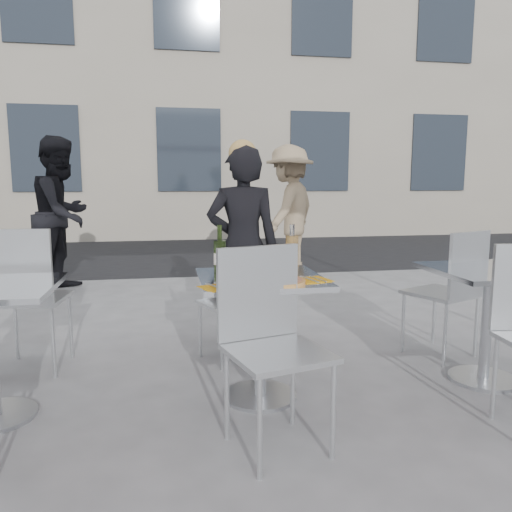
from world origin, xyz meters
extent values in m
plane|color=slate|center=(0.00, 0.00, 0.00)|extent=(80.00, 80.00, 0.00)
cube|color=black|center=(0.00, 6.50, 0.00)|extent=(24.00, 5.00, 0.00)
cube|color=#A59B89|center=(0.00, 10.00, 5.00)|extent=(24.00, 3.00, 10.00)
cylinder|color=#B7BABF|center=(0.00, 0.00, 0.01)|extent=(0.44, 0.44, 0.02)
cylinder|color=#B7BABF|center=(0.00, 0.00, 0.37)|extent=(0.07, 0.07, 0.72)
cube|color=silver|center=(0.00, 0.00, 0.73)|extent=(0.72, 0.72, 0.03)
cylinder|color=#B7BABF|center=(1.50, 0.00, 0.01)|extent=(0.44, 0.44, 0.02)
cylinder|color=#B7BABF|center=(1.50, 0.00, 0.37)|extent=(0.07, 0.07, 0.72)
cube|color=silver|center=(1.50, 0.00, 0.73)|extent=(0.72, 0.72, 0.03)
cylinder|color=silver|center=(0.00, 0.91, 0.21)|extent=(0.02, 0.02, 0.41)
cylinder|color=silver|center=(-0.31, 0.78, 0.21)|extent=(0.02, 0.02, 0.41)
cylinder|color=silver|center=(0.13, 0.61, 0.21)|extent=(0.02, 0.02, 0.41)
cylinder|color=silver|center=(-0.18, 0.48, 0.21)|extent=(0.02, 0.02, 0.41)
cube|color=silver|center=(-0.09, 0.70, 0.42)|extent=(0.51, 0.51, 0.02)
cube|color=silver|center=(-0.02, 0.52, 0.64)|extent=(0.37, 0.17, 0.41)
cylinder|color=silver|center=(-0.16, -0.83, 0.24)|extent=(0.03, 0.03, 0.48)
cylinder|color=silver|center=(0.21, -0.73, 0.24)|extent=(0.03, 0.03, 0.48)
cylinder|color=silver|center=(-0.26, -0.46, 0.24)|extent=(0.03, 0.03, 0.48)
cylinder|color=silver|center=(0.11, -0.36, 0.24)|extent=(0.03, 0.03, 0.48)
cube|color=silver|center=(-0.03, -0.59, 0.49)|extent=(0.55, 0.55, 0.03)
cube|color=silver|center=(-0.08, -0.38, 0.74)|extent=(0.44, 0.14, 0.48)
cylinder|color=silver|center=(-1.26, 0.94, 0.24)|extent=(0.03, 0.03, 0.49)
cylinder|color=silver|center=(-1.64, 0.98, 0.24)|extent=(0.03, 0.03, 0.49)
cylinder|color=silver|center=(-1.30, 0.55, 0.24)|extent=(0.03, 0.03, 0.49)
cube|color=silver|center=(-1.47, 0.77, 0.50)|extent=(0.50, 0.50, 0.03)
cube|color=silver|center=(-1.49, 0.54, 0.76)|extent=(0.46, 0.07, 0.49)
cylinder|color=silver|center=(1.57, 0.77, 0.23)|extent=(0.02, 0.02, 0.47)
cylinder|color=silver|center=(1.23, 0.62, 0.23)|extent=(0.02, 0.02, 0.47)
cylinder|color=silver|center=(1.72, 0.42, 0.23)|extent=(0.02, 0.02, 0.47)
cylinder|color=silver|center=(1.38, 0.28, 0.23)|extent=(0.02, 0.02, 0.47)
cube|color=silver|center=(1.47, 0.52, 0.48)|extent=(0.57, 0.57, 0.03)
cube|color=silver|center=(1.56, 0.32, 0.72)|extent=(0.41, 0.20, 0.47)
cylinder|color=silver|center=(1.21, -0.49, 0.24)|extent=(0.03, 0.03, 0.47)
imported|color=black|center=(0.06, 1.07, 0.79)|extent=(0.62, 0.45, 1.58)
imported|color=black|center=(-1.76, 3.47, 0.92)|extent=(0.99, 1.09, 1.84)
imported|color=#957F60|center=(1.11, 3.76, 0.90)|extent=(1.23, 1.33, 1.79)
cylinder|color=tan|center=(0.05, -0.19, 0.76)|extent=(0.32, 0.32, 0.02)
cylinder|color=#D5C38A|center=(0.05, -0.19, 0.77)|extent=(0.28, 0.28, 0.00)
cylinder|color=white|center=(0.07, 0.18, 0.76)|extent=(0.35, 0.35, 0.01)
cylinder|color=tan|center=(0.07, 0.18, 0.77)|extent=(0.31, 0.31, 0.02)
cylinder|color=#D5C38A|center=(0.07, 0.18, 0.78)|extent=(0.27, 0.27, 0.00)
cylinder|color=white|center=(0.04, 0.09, 0.76)|extent=(0.22, 0.22, 0.01)
ellipsoid|color=#1C6E1B|center=(0.04, 0.09, 0.80)|extent=(0.15, 0.15, 0.08)
sphere|color=#B21914|center=(0.08, 0.11, 0.81)|extent=(0.03, 0.03, 0.03)
cylinder|color=#37521E|center=(-0.22, 0.15, 0.85)|extent=(0.07, 0.07, 0.20)
cone|color=#37521E|center=(-0.22, 0.15, 0.95)|extent=(0.07, 0.07, 0.03)
cylinder|color=#37521E|center=(-0.22, 0.15, 0.99)|extent=(0.03, 0.03, 0.10)
cylinder|color=silver|center=(-0.22, 0.15, 0.84)|extent=(0.08, 0.08, 0.07)
cylinder|color=tan|center=(0.23, 0.17, 0.86)|extent=(0.08, 0.08, 0.22)
cylinder|color=white|center=(0.23, 0.17, 1.00)|extent=(0.03, 0.03, 0.08)
cylinder|color=white|center=(0.15, 0.06, 0.80)|extent=(0.06, 0.06, 0.09)
cylinder|color=silver|center=(0.15, 0.06, 0.85)|extent=(0.06, 0.06, 0.02)
cylinder|color=white|center=(-0.12, 0.08, 0.75)|extent=(0.06, 0.06, 0.00)
cylinder|color=white|center=(-0.12, 0.08, 0.80)|extent=(0.01, 0.01, 0.09)
ellipsoid|color=white|center=(-0.12, 0.08, 0.86)|extent=(0.07, 0.07, 0.08)
ellipsoid|color=beige|center=(-0.12, 0.08, 0.85)|extent=(0.05, 0.05, 0.05)
cylinder|color=white|center=(-0.05, 0.05, 0.75)|extent=(0.06, 0.06, 0.00)
cylinder|color=white|center=(-0.05, 0.05, 0.80)|extent=(0.01, 0.01, 0.09)
ellipsoid|color=white|center=(-0.05, 0.05, 0.86)|extent=(0.07, 0.07, 0.08)
ellipsoid|color=beige|center=(-0.05, 0.05, 0.85)|extent=(0.05, 0.05, 0.05)
cylinder|color=white|center=(0.09, 0.05, 0.75)|extent=(0.06, 0.06, 0.00)
cylinder|color=white|center=(0.09, 0.05, 0.80)|extent=(0.01, 0.01, 0.09)
ellipsoid|color=white|center=(0.09, 0.05, 0.86)|extent=(0.07, 0.07, 0.08)
ellipsoid|color=#420A09|center=(0.09, 0.05, 0.85)|extent=(0.05, 0.05, 0.05)
cylinder|color=white|center=(0.11, 0.09, 0.75)|extent=(0.06, 0.06, 0.00)
cylinder|color=white|center=(0.11, 0.09, 0.80)|extent=(0.01, 0.01, 0.09)
ellipsoid|color=white|center=(0.11, 0.09, 0.86)|extent=(0.07, 0.07, 0.08)
ellipsoid|color=#420A09|center=(0.11, 0.09, 0.85)|extent=(0.05, 0.05, 0.05)
cube|color=#E9A514|center=(-0.27, -0.27, 0.75)|extent=(0.24, 0.24, 0.00)
cube|color=#B7BABF|center=(-0.29, -0.27, 0.76)|extent=(0.10, 0.19, 0.00)
cube|color=#B7BABF|center=(-0.24, -0.27, 0.76)|extent=(0.08, 0.17, 0.00)
cube|color=#E9A514|center=(0.27, -0.16, 0.75)|extent=(0.22, 0.22, 0.00)
cube|color=#B7BABF|center=(0.25, -0.16, 0.76)|extent=(0.06, 0.20, 0.00)
cube|color=#B7BABF|center=(0.30, -0.16, 0.76)|extent=(0.05, 0.18, 0.00)
camera|label=1|loc=(-0.54, -2.83, 1.30)|focal=35.00mm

